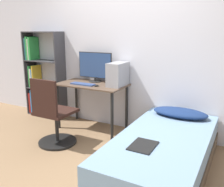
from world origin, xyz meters
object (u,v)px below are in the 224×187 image
(office_chair, at_px, (54,119))
(pc_tower, at_px, (118,74))
(bed, at_px, (163,154))
(monitor, at_px, (95,66))
(keyboard, at_px, (83,84))
(bookshelf, at_px, (39,77))

(office_chair, distance_m, pc_tower, 1.16)
(office_chair, height_order, bed, office_chair)
(office_chair, bearing_deg, pc_tower, 56.21)
(monitor, distance_m, keyboard, 0.39)
(bed, bearing_deg, pc_tower, 141.32)
(bed, relative_size, keyboard, 4.99)
(monitor, bearing_deg, keyboard, -97.41)
(office_chair, distance_m, keyboard, 0.75)
(office_chair, bearing_deg, monitor, 84.28)
(office_chair, height_order, pc_tower, pc_tower)
(keyboard, bearing_deg, monitor, 82.59)
(office_chair, bearing_deg, bed, 2.35)
(keyboard, bearing_deg, bookshelf, 166.92)
(monitor, bearing_deg, pc_tower, -12.04)
(bed, distance_m, keyboard, 1.69)
(office_chair, relative_size, bed, 0.48)
(monitor, height_order, pc_tower, monitor)
(keyboard, bearing_deg, bed, -21.37)
(office_chair, bearing_deg, keyboard, 85.07)
(keyboard, bearing_deg, pc_tower, 21.44)
(bed, bearing_deg, office_chair, -177.65)
(office_chair, height_order, monitor, monitor)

